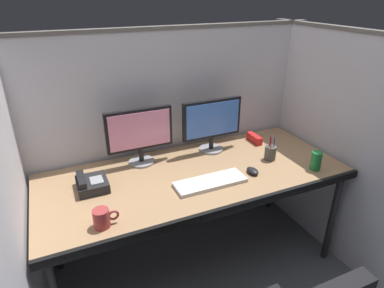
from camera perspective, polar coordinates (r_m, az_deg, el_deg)
name	(u,v)px	position (r m, az deg, el deg)	size (l,w,h in m)	color
cubicle_partition_rear	(170,139)	(2.39, -3.86, 0.88)	(2.21, 0.06, 1.57)	silver
cubicle_partition_left	(16,217)	(1.82, -28.31, -11.13)	(0.06, 1.41, 1.57)	silver
cubicle_partition_right	(329,144)	(2.50, 22.80, -0.05)	(0.06, 1.41, 1.57)	silver
desk	(196,181)	(2.07, 0.71, -6.43)	(1.90, 0.80, 0.74)	#997551
monitor_left	(140,133)	(2.10, -9.12, 1.95)	(0.43, 0.17, 0.37)	gray
monitor_right	(212,122)	(2.25, 3.50, 3.88)	(0.43, 0.17, 0.37)	gray
keyboard_main	(210,182)	(1.94, 3.22, -6.65)	(0.43, 0.15, 0.02)	silver
computer_mouse	(253,171)	(2.08, 10.53, -4.63)	(0.06, 0.10, 0.04)	black
pen_cup	(270,153)	(2.25, 13.51, -1.49)	(0.08, 0.08, 0.17)	#4C4742
desk_phone	(91,184)	(1.97, -17.18, -6.65)	(0.17, 0.19, 0.09)	black
soda_can	(316,161)	(2.21, 20.84, -2.75)	(0.07, 0.07, 0.12)	#197233
red_stapler	(254,138)	(2.49, 10.83, 0.95)	(0.04, 0.15, 0.06)	red
coffee_mug	(102,218)	(1.66, -15.41, -12.36)	(0.13, 0.08, 0.09)	#993333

